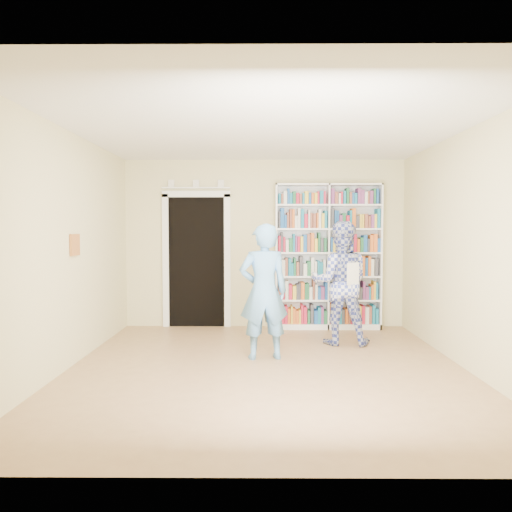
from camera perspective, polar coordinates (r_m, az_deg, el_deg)
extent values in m
plane|color=#976E49|center=(5.80, 1.20, -12.73)|extent=(5.00, 5.00, 0.00)
plane|color=white|center=(5.70, 1.23, 14.41)|extent=(5.00, 5.00, 0.00)
plane|color=beige|center=(8.09, 0.96, 1.42)|extent=(4.50, 0.00, 4.50)
plane|color=beige|center=(5.99, -20.83, 0.67)|extent=(0.00, 5.00, 5.00)
plane|color=beige|center=(6.05, 23.03, 0.65)|extent=(0.00, 5.00, 5.00)
cube|color=white|center=(8.01, 8.21, -0.07)|extent=(1.67, 0.31, 2.30)
cube|color=white|center=(8.01, 8.21, -0.07)|extent=(0.03, 0.31, 2.30)
cube|color=black|center=(8.15, -6.80, -0.70)|extent=(0.90, 0.03, 2.10)
cube|color=white|center=(8.21, -10.27, -0.70)|extent=(0.10, 0.06, 2.20)
cube|color=white|center=(8.09, -3.29, -0.71)|extent=(0.10, 0.06, 2.20)
cube|color=white|center=(8.14, -6.86, 7.04)|extent=(1.10, 0.06, 0.10)
cube|color=white|center=(8.14, -6.87, 7.75)|extent=(1.10, 0.08, 0.02)
cube|color=brown|center=(6.17, -20.00, 1.21)|extent=(0.03, 0.25, 0.25)
imported|color=#609BD5|center=(6.08, 0.89, -4.08)|extent=(0.66, 0.49, 1.65)
imported|color=#33409D|center=(6.96, 9.61, -3.04)|extent=(0.90, 0.74, 1.69)
cube|color=white|center=(6.71, 11.02, -2.00)|extent=(0.18, 0.12, 0.29)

